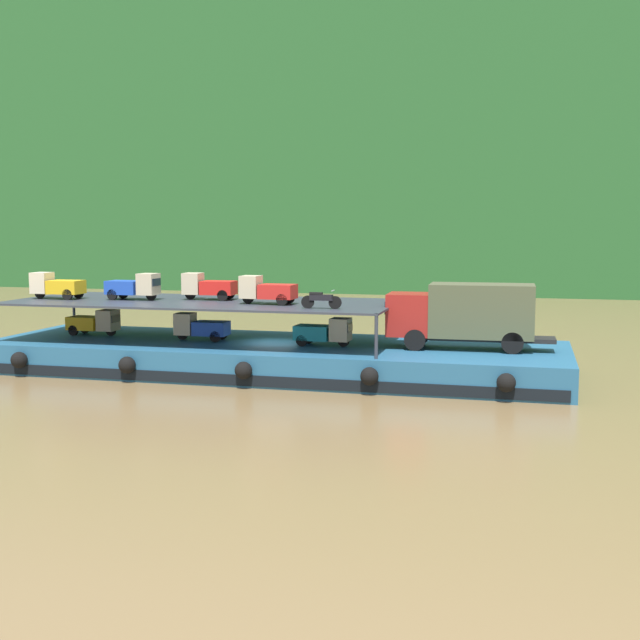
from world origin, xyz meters
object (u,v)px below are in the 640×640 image
object	(u,v)px
mini_truck_lower_aft	(201,327)
cargo_barge	(274,357)
mini_truck_upper_bow	(267,290)
mini_truck_upper_stern	(56,286)
covered_lorry	(465,313)
mini_truck_upper_fore	(208,286)
mini_truck_lower_stern	(94,322)
mini_truck_lower_mid	(324,332)
mini_truck_upper_mid	(134,286)
motorcycle_upper_port	(321,299)

from	to	relation	value
mini_truck_lower_aft	cargo_barge	bearing A→B (deg)	2.20
mini_truck_lower_aft	mini_truck_upper_bow	size ratio (longest dim) A/B	1.00
mini_truck_upper_stern	covered_lorry	bearing A→B (deg)	2.34
mini_truck_lower_aft	mini_truck_upper_fore	xyz separation A→B (m)	(0.05, 0.95, 2.00)
covered_lorry	mini_truck_lower_stern	distance (m)	19.57
mini_truck_upper_stern	mini_truck_lower_aft	bearing A→B (deg)	3.84
cargo_barge	mini_truck_upper_bow	xyz separation A→B (m)	(-0.09, -0.75, 3.44)
mini_truck_lower_stern	mini_truck_upper_bow	distance (m)	10.30
covered_lorry	mini_truck_upper_stern	world-z (taller)	mini_truck_upper_stern
mini_truck_lower_mid	mini_truck_upper_mid	world-z (taller)	mini_truck_upper_mid
mini_truck_lower_mid	mini_truck_upper_mid	distance (m)	10.43
mini_truck_upper_stern	motorcycle_upper_port	size ratio (longest dim) A/B	1.45
mini_truck_lower_mid	mini_truck_upper_fore	xyz separation A→B (m)	(-6.52, 1.27, 2.00)
motorcycle_upper_port	mini_truck_upper_bow	bearing A→B (deg)	153.94
mini_truck_lower_stern	motorcycle_upper_port	world-z (taller)	motorcycle_upper_port
mini_truck_upper_mid	mini_truck_upper_fore	distance (m)	3.85
cargo_barge	mini_truck_upper_stern	bearing A→B (deg)	-176.70
mini_truck_lower_aft	motorcycle_upper_port	xyz separation A→B (m)	(6.88, -2.13, 1.74)
mini_truck_lower_stern	mini_truck_upper_mid	size ratio (longest dim) A/B	1.00
mini_truck_lower_stern	mini_truck_lower_mid	distance (m)	12.88
mini_truck_lower_aft	mini_truck_lower_mid	world-z (taller)	same
mini_truck_lower_stern	mini_truck_upper_bow	xyz separation A→B (m)	(10.05, -1.04, 2.00)
mini_truck_lower_stern	mini_truck_lower_mid	size ratio (longest dim) A/B	1.00
mini_truck_upper_mid	motorcycle_upper_port	xyz separation A→B (m)	(10.54, -2.09, -0.26)
mini_truck_lower_aft	mini_truck_lower_mid	distance (m)	6.58
mini_truck_lower_mid	motorcycle_upper_port	bearing A→B (deg)	-80.29
motorcycle_upper_port	cargo_barge	bearing A→B (deg)	143.14
mini_truck_upper_bow	mini_truck_lower_mid	bearing A→B (deg)	5.78
mini_truck_upper_mid	mini_truck_lower_aft	bearing A→B (deg)	0.63
covered_lorry	motorcycle_upper_port	bearing A→B (deg)	-158.90
covered_lorry	mini_truck_lower_aft	bearing A→B (deg)	-178.56
covered_lorry	mini_truck_upper_bow	xyz separation A→B (m)	(-9.49, -0.93, 1.00)
mini_truck_lower_stern	mini_truck_upper_stern	size ratio (longest dim) A/B	1.01
covered_lorry	mini_truck_lower_stern	bearing A→B (deg)	179.69
cargo_barge	mini_truck_upper_stern	xyz separation A→B (m)	(-11.74, -0.68, 3.44)
covered_lorry	mini_truck_upper_fore	xyz separation A→B (m)	(-13.20, 0.62, 1.00)
cargo_barge	motorcycle_upper_port	xyz separation A→B (m)	(3.03, -2.27, 3.18)
mini_truck_upper_stern	mini_truck_upper_bow	size ratio (longest dim) A/B	0.99
mini_truck_upper_stern	mini_truck_upper_fore	distance (m)	8.08
mini_truck_upper_mid	motorcycle_upper_port	bearing A→B (deg)	-11.19
mini_truck_lower_stern	motorcycle_upper_port	xyz separation A→B (m)	(13.17, -2.56, 1.74)
cargo_barge	covered_lorry	size ratio (longest dim) A/B	3.64
cargo_barge	motorcycle_upper_port	size ratio (longest dim) A/B	15.14
cargo_barge	covered_lorry	xyz separation A→B (m)	(9.40, 0.19, 2.44)
mini_truck_upper_stern	mini_truck_upper_bow	bearing A→B (deg)	-0.34
mini_truck_lower_stern	mini_truck_upper_bow	size ratio (longest dim) A/B	1.01
mini_truck_upper_mid	mini_truck_upper_fore	bearing A→B (deg)	14.98
mini_truck_upper_mid	mini_truck_upper_bow	distance (m)	7.44
motorcycle_upper_port	mini_truck_lower_stern	bearing A→B (deg)	168.98
mini_truck_lower_mid	mini_truck_upper_stern	size ratio (longest dim) A/B	1.01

